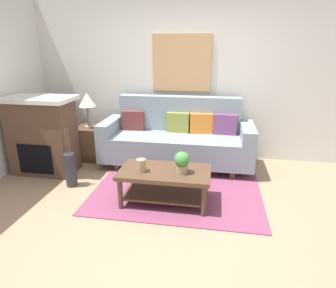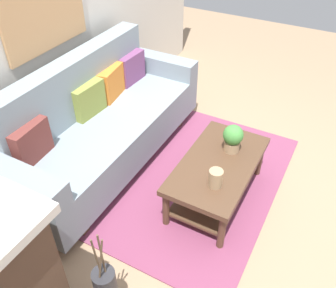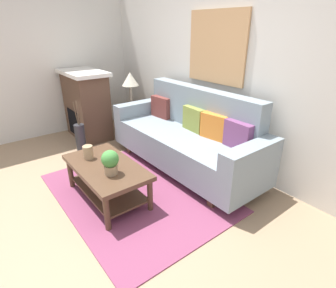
{
  "view_description": "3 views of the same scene",
  "coord_description": "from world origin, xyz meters",
  "px_view_note": "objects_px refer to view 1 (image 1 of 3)",
  "views": [
    {
      "loc": [
        0.47,
        -2.96,
        1.86
      ],
      "look_at": [
        -0.16,
        0.71,
        0.59
      ],
      "focal_mm": 31.11,
      "sensor_mm": 36.0,
      "label": 1
    },
    {
      "loc": [
        -2.37,
        -0.53,
        2.51
      ],
      "look_at": [
        -0.16,
        0.66,
        0.5
      ],
      "focal_mm": 38.74,
      "sensor_mm": 36.0,
      "label": 2
    },
    {
      "loc": [
        2.37,
        -0.87,
        1.83
      ],
      "look_at": [
        0.09,
        0.92,
        0.56
      ],
      "focal_mm": 28.65,
      "sensor_mm": 36.0,
      "label": 3
    }
  ],
  "objects_px": {
    "throw_pillow_orange": "(201,123)",
    "tabletop_vase": "(141,165)",
    "framed_painting": "(182,63)",
    "table_lamp": "(87,101)",
    "fireplace": "(43,135)",
    "potted_plant_tabletop": "(182,162)",
    "floor_vase": "(71,170)",
    "coffee_table": "(165,179)",
    "throw_pillow_plum": "(225,124)",
    "throw_pillow_olive": "(178,122)",
    "throw_pillow_maroon": "(133,120)",
    "side_table": "(91,143)",
    "couch": "(177,139)"
  },
  "relations": [
    {
      "from": "tabletop_vase",
      "to": "side_table",
      "type": "height_order",
      "value": "tabletop_vase"
    },
    {
      "from": "throw_pillow_maroon",
      "to": "framed_painting",
      "type": "height_order",
      "value": "framed_painting"
    },
    {
      "from": "potted_plant_tabletop",
      "to": "floor_vase",
      "type": "height_order",
      "value": "potted_plant_tabletop"
    },
    {
      "from": "throw_pillow_orange",
      "to": "framed_painting",
      "type": "relative_size",
      "value": 0.38
    },
    {
      "from": "throw_pillow_plum",
      "to": "floor_vase",
      "type": "relative_size",
      "value": 0.76
    },
    {
      "from": "throw_pillow_olive",
      "to": "floor_vase",
      "type": "relative_size",
      "value": 0.76
    },
    {
      "from": "table_lamp",
      "to": "fireplace",
      "type": "height_order",
      "value": "fireplace"
    },
    {
      "from": "side_table",
      "to": "framed_painting",
      "type": "relative_size",
      "value": 0.59
    },
    {
      "from": "coffee_table",
      "to": "floor_vase",
      "type": "xyz_separation_m",
      "value": [
        -1.36,
        0.22,
        -0.08
      ]
    },
    {
      "from": "throw_pillow_plum",
      "to": "throw_pillow_maroon",
      "type": "bearing_deg",
      "value": 180.0
    },
    {
      "from": "coffee_table",
      "to": "throw_pillow_plum",
      "type": "bearing_deg",
      "value": 61.85
    },
    {
      "from": "side_table",
      "to": "potted_plant_tabletop",
      "type": "bearing_deg",
      "value": -36.68
    },
    {
      "from": "throw_pillow_orange",
      "to": "framed_painting",
      "type": "distance_m",
      "value": 1.03
    },
    {
      "from": "potted_plant_tabletop",
      "to": "table_lamp",
      "type": "relative_size",
      "value": 0.46
    },
    {
      "from": "throw_pillow_olive",
      "to": "throw_pillow_plum",
      "type": "distance_m",
      "value": 0.74
    },
    {
      "from": "couch",
      "to": "potted_plant_tabletop",
      "type": "distance_m",
      "value": 1.29
    },
    {
      "from": "table_lamp",
      "to": "framed_painting",
      "type": "xyz_separation_m",
      "value": [
        1.48,
        0.45,
        0.59
      ]
    },
    {
      "from": "tabletop_vase",
      "to": "floor_vase",
      "type": "bearing_deg",
      "value": 164.52
    },
    {
      "from": "throw_pillow_maroon",
      "to": "throw_pillow_plum",
      "type": "bearing_deg",
      "value": 0.0
    },
    {
      "from": "floor_vase",
      "to": "tabletop_vase",
      "type": "bearing_deg",
      "value": -15.48
    },
    {
      "from": "couch",
      "to": "throw_pillow_olive",
      "type": "relative_size",
      "value": 6.55
    },
    {
      "from": "couch",
      "to": "floor_vase",
      "type": "height_order",
      "value": "couch"
    },
    {
      "from": "fireplace",
      "to": "framed_painting",
      "type": "height_order",
      "value": "framed_painting"
    },
    {
      "from": "throw_pillow_orange",
      "to": "side_table",
      "type": "distance_m",
      "value": 1.9
    },
    {
      "from": "throw_pillow_orange",
      "to": "tabletop_vase",
      "type": "xyz_separation_m",
      "value": [
        -0.62,
        -1.42,
        -0.17
      ]
    },
    {
      "from": "fireplace",
      "to": "throw_pillow_plum",
      "type": "bearing_deg",
      "value": 15.32
    },
    {
      "from": "side_table",
      "to": "framed_painting",
      "type": "distance_m",
      "value": 2.02
    },
    {
      "from": "table_lamp",
      "to": "framed_painting",
      "type": "height_order",
      "value": "framed_painting"
    },
    {
      "from": "side_table",
      "to": "fireplace",
      "type": "relative_size",
      "value": 0.48
    },
    {
      "from": "throw_pillow_olive",
      "to": "tabletop_vase",
      "type": "xyz_separation_m",
      "value": [
        -0.25,
        -1.42,
        -0.17
      ]
    },
    {
      "from": "throw_pillow_orange",
      "to": "fireplace",
      "type": "distance_m",
      "value": 2.43
    },
    {
      "from": "couch",
      "to": "throw_pillow_orange",
      "type": "distance_m",
      "value": 0.46
    },
    {
      "from": "potted_plant_tabletop",
      "to": "throw_pillow_maroon",
      "type": "bearing_deg",
      "value": 125.33
    },
    {
      "from": "floor_vase",
      "to": "framed_painting",
      "type": "relative_size",
      "value": 0.49
    },
    {
      "from": "throw_pillow_olive",
      "to": "throw_pillow_orange",
      "type": "bearing_deg",
      "value": 0.0
    },
    {
      "from": "throw_pillow_plum",
      "to": "side_table",
      "type": "relative_size",
      "value": 0.64
    },
    {
      "from": "fireplace",
      "to": "throw_pillow_olive",
      "type": "bearing_deg",
      "value": 20.76
    },
    {
      "from": "framed_painting",
      "to": "couch",
      "type": "bearing_deg",
      "value": -90.0
    },
    {
      "from": "potted_plant_tabletop",
      "to": "framed_painting",
      "type": "distance_m",
      "value": 2.01
    },
    {
      "from": "throw_pillow_olive",
      "to": "floor_vase",
      "type": "height_order",
      "value": "throw_pillow_olive"
    },
    {
      "from": "throw_pillow_maroon",
      "to": "side_table",
      "type": "height_order",
      "value": "throw_pillow_maroon"
    },
    {
      "from": "couch",
      "to": "fireplace",
      "type": "distance_m",
      "value": 2.04
    },
    {
      "from": "couch",
      "to": "throw_pillow_plum",
      "type": "bearing_deg",
      "value": 9.52
    },
    {
      "from": "coffee_table",
      "to": "fireplace",
      "type": "relative_size",
      "value": 0.95
    },
    {
      "from": "table_lamp",
      "to": "potted_plant_tabletop",
      "type": "bearing_deg",
      "value": -36.68
    },
    {
      "from": "couch",
      "to": "fireplace",
      "type": "relative_size",
      "value": 2.03
    },
    {
      "from": "throw_pillow_orange",
      "to": "framed_painting",
      "type": "bearing_deg",
      "value": 137.51
    },
    {
      "from": "throw_pillow_maroon",
      "to": "side_table",
      "type": "distance_m",
      "value": 0.84
    },
    {
      "from": "couch",
      "to": "side_table",
      "type": "relative_size",
      "value": 4.21
    },
    {
      "from": "throw_pillow_olive",
      "to": "tabletop_vase",
      "type": "distance_m",
      "value": 1.46
    }
  ]
}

